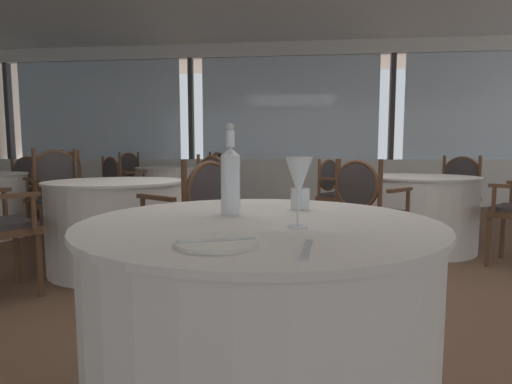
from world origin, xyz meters
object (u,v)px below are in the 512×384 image
Objects in this scene: dining_chair_0_0 at (62,187)px; dining_chair_2_2 at (204,194)px; dining_chair_1_1 at (337,190)px; dining_chair_3_3 at (220,179)px; dining_chair_1_2 at (365,205)px; dining_chair_1_0 at (457,189)px; dining_chair_3_2 at (119,182)px; wine_glass at (299,178)px; dining_chair_2_3 at (62,191)px; water_tumbler at (300,199)px; dining_chair_0_1 at (23,184)px; dining_chair_3_0 at (214,175)px; water_bottle at (230,178)px; dining_chair_3_1 at (133,175)px; side_plate at (217,242)px; dining_chair_2_1 at (196,216)px.

dining_chair_2_2 is at bearing 162.09° from dining_chair_0_0.
dining_chair_3_3 is at bearing -171.54° from dining_chair_1_1.
dining_chair_0_0 is 1.09× the size of dining_chair_1_2.
dining_chair_1_0 reaches higher than dining_chair_3_2.
dining_chair_1_1 is (3.16, 0.48, -0.05)m from dining_chair_0_0.
wine_glass is 0.22× the size of dining_chair_2_2.
dining_chair_2_3 reaches higher than dining_chair_3_2.
dining_chair_0_1 is (-3.75, 3.43, -0.23)m from water_tumbler.
dining_chair_3_2 is 1.45m from dining_chair_3_3.
dining_chair_3_3 is at bearing -142.68° from dining_chair_0_0.
dining_chair_1_0 is 4.16m from dining_chair_3_0.
wine_glass is at bearing -91.70° from water_tumbler.
dining_chair_1_0 is (2.14, 3.35, -0.32)m from water_bottle.
dining_chair_0_0 is 1.05× the size of dining_chair_2_2.
dining_chair_3_2 reaches higher than dining_chair_1_2.
dining_chair_1_2 is 0.93× the size of dining_chair_3_3.
dining_chair_3_1 is at bearing -169.68° from dining_chair_1_1.
dining_chair_2_2 is at bearing 112.12° from water_tumbler.
dining_chair_0_0 is 1.18m from dining_chair_3_2.
wine_glass is 6.32m from dining_chair_3_1.
dining_chair_2_3 is (-2.06, 2.21, -0.28)m from water_bottle.
water_bottle is 2.08m from dining_chair_1_2.
wine_glass is 0.22× the size of dining_chair_3_1.
dining_chair_3_3 reaches higher than side_plate.
dining_chair_1_1 is at bearing -84.92° from dining_chair_2_1.
side_plate is at bearing -18.37° from dining_chair_2_3.
dining_chair_0_1 is 0.94× the size of dining_chair_3_1.
water_bottle is 0.33× the size of dining_chair_0_0.
dining_chair_1_2 is (-1.32, -1.47, -0.01)m from dining_chair_1_0.
water_tumbler is at bearing 134.98° from dining_chair_3_3.
water_tumbler is 3.10m from dining_chair_2_3.
dining_chair_0_0 is 1.02× the size of dining_chair_3_3.
dining_chair_1_2 is 2.99m from dining_chair_3_3.
dining_chair_3_1 is 1.01× the size of dining_chair_3_3.
dining_chair_3_3 is (1.53, 1.55, -0.00)m from dining_chair_0_0.
side_plate is 0.23× the size of dining_chair_1_2.
water_bottle is at bearing -61.04° from dining_chair_1_1.
water_bottle is 0.32m from water_tumbler.
water_bottle reaches higher than dining_chair_1_1.
dining_chair_0_0 is 1.08× the size of dining_chair_0_1.
dining_chair_2_2 is 3.32m from dining_chair_3_0.
water_tumbler is 0.09× the size of dining_chair_2_2.
dining_chair_2_2 reaches higher than side_plate.
dining_chair_3_3 is (1.79, -1.03, 0.00)m from dining_chair_3_1.
side_plate is 4.09m from dining_chair_0_0.
dining_chair_3_3 is (-1.14, 4.18, -0.20)m from water_tumbler.
dining_chair_3_2 is (-3.11, 2.09, 0.01)m from dining_chair_1_2.
dining_chair_1_0 is 0.95× the size of dining_chair_3_0.
dining_chair_2_2 reaches higher than dining_chair_3_2.
dining_chair_2_1 is 0.97× the size of dining_chair_2_2.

